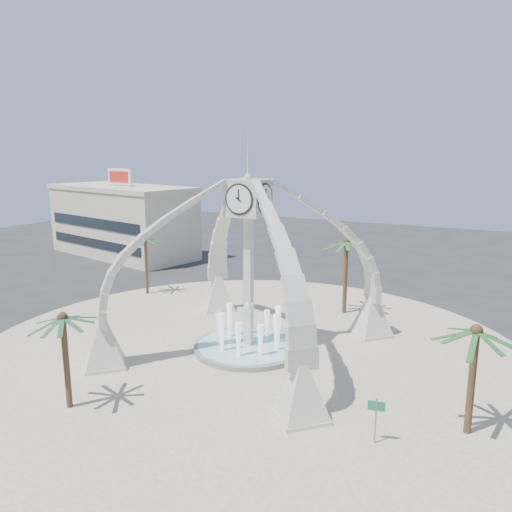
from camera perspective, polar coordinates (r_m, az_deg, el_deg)
The scene contains 10 objects.
ground at distance 36.91m, azimuth -0.83°, elevation -10.68°, with size 140.00×140.00×0.00m, color #282828.
plaza at distance 36.90m, azimuth -0.83°, elevation -10.63°, with size 40.00×40.00×0.06m, color beige.
clock_tower at distance 34.94m, azimuth -0.86°, elevation -0.80°, with size 17.94×17.94×16.30m.
fountain at distance 36.80m, azimuth -0.83°, elevation -10.26°, with size 8.00×8.00×3.62m.
building_nw at distance 71.58m, azimuth -15.02°, elevation 3.96°, with size 23.75×13.73×11.90m.
palm_east at distance 26.94m, azimuth 23.88°, elevation -7.95°, with size 4.62×4.62×6.29m.
palm_west at distance 50.67m, azimuth -12.56°, elevation 1.86°, with size 4.23×4.23×6.32m.
palm_north at distance 43.94m, azimuth 10.32°, elevation 1.54°, with size 5.03×5.03×7.30m.
palm_south at distance 29.17m, azimuth -21.23°, elevation -6.68°, with size 4.03×4.03×6.02m.
street_sign at distance 26.06m, azimuth 13.57°, elevation -16.89°, with size 0.88×0.24×2.44m.
Camera 1 is at (16.42, -29.89, 14.12)m, focal length 35.00 mm.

